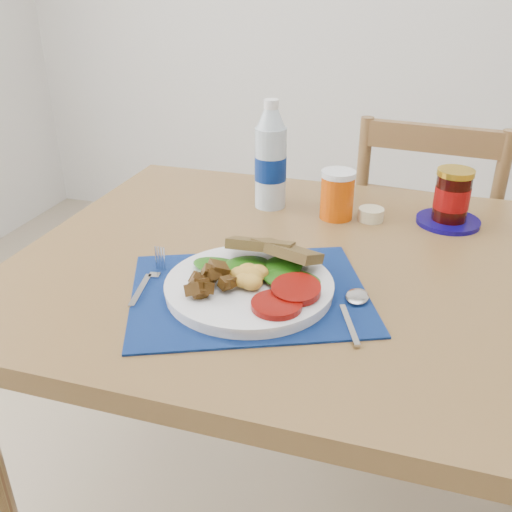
{
  "coord_description": "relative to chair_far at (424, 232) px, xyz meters",
  "views": [
    {
      "loc": [
        0.05,
        -0.76,
        1.25
      ],
      "look_at": [
        -0.21,
        0.08,
        0.8
      ],
      "focal_mm": 40.0,
      "sensor_mm": 36.0,
      "label": 1
    }
  ],
  "objects": [
    {
      "name": "spoon",
      "position": [
        -0.1,
        -0.79,
        0.2
      ],
      "size": [
        0.05,
        0.17,
        0.0
      ],
      "rotation": [
        0.0,
        0.0,
        0.36
      ],
      "color": "#B2B5BA",
      "rests_on": "placemat"
    },
    {
      "name": "fork",
      "position": [
        -0.47,
        -0.81,
        0.2
      ],
      "size": [
        0.03,
        0.16,
        0.0
      ],
      "rotation": [
        0.0,
        0.0,
        0.19
      ],
      "color": "#B2B5BA",
      "rests_on": "placemat"
    },
    {
      "name": "jam_on_saucer",
      "position": [
        0.04,
        -0.38,
        0.25
      ],
      "size": [
        0.14,
        0.14,
        0.12
      ],
      "color": "#0C055A",
      "rests_on": "table"
    },
    {
      "name": "juice_glass",
      "position": [
        -0.2,
        -0.42,
        0.24
      ],
      "size": [
        0.07,
        0.07,
        0.1
      ],
      "primitive_type": "cylinder",
      "color": "#CA4805",
      "rests_on": "table"
    },
    {
      "name": "water_bottle",
      "position": [
        -0.36,
        -0.39,
        0.3
      ],
      "size": [
        0.07,
        0.07,
        0.25
      ],
      "color": "#ADBFCC",
      "rests_on": "table"
    },
    {
      "name": "chair_far",
      "position": [
        0.0,
        0.0,
        0.0
      ],
      "size": [
        0.44,
        0.43,
        1.1
      ],
      "rotation": [
        0.0,
        0.0,
        3.04
      ],
      "color": "brown",
      "rests_on": "ground"
    },
    {
      "name": "breakfast_plate",
      "position": [
        -0.29,
        -0.8,
        0.21
      ],
      "size": [
        0.29,
        0.29,
        0.07
      ],
      "rotation": [
        0.0,
        0.0,
        -0.08
      ],
      "color": "silver",
      "rests_on": "placemat"
    },
    {
      "name": "ramekin",
      "position": [
        -0.12,
        -0.41,
        0.21
      ],
      "size": [
        0.06,
        0.06,
        0.03
      ],
      "primitive_type": "cylinder",
      "color": "beige",
      "rests_on": "table"
    },
    {
      "name": "placemat",
      "position": [
        -0.29,
        -0.8,
        0.19
      ],
      "size": [
        0.49,
        0.45,
        0.0
      ],
      "primitive_type": "cube",
      "rotation": [
        0.0,
        0.0,
        0.41
      ],
      "color": "black",
      "rests_on": "table"
    },
    {
      "name": "table",
      "position": [
        -0.07,
        -0.64,
        0.11
      ],
      "size": [
        1.4,
        0.9,
        0.75
      ],
      "color": "brown",
      "rests_on": "ground"
    }
  ]
}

